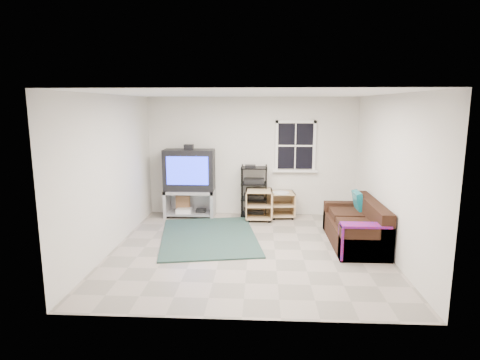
# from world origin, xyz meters

# --- Properties ---
(room) EXTENTS (4.60, 4.62, 4.60)m
(room) POSITION_xyz_m (0.95, 2.27, 1.48)
(room) COLOR gray
(room) RESTS_ON ground
(tv_unit) EXTENTS (1.08, 0.54, 1.59)m
(tv_unit) POSITION_xyz_m (-1.35, 2.01, 0.87)
(tv_unit) COLOR #A0A0A8
(tv_unit) RESTS_ON ground
(av_rack) EXTENTS (0.57, 0.41, 1.14)m
(av_rack) POSITION_xyz_m (0.05, 2.07, 0.49)
(av_rack) COLOR black
(av_rack) RESTS_ON ground
(side_table_left) EXTENTS (0.56, 0.56, 0.65)m
(side_table_left) POSITION_xyz_m (0.16, 1.86, 0.35)
(side_table_left) COLOR tan
(side_table_left) RESTS_ON ground
(side_table_right) EXTENTS (0.55, 0.56, 0.59)m
(side_table_right) POSITION_xyz_m (0.67, 2.05, 0.33)
(side_table_right) COLOR tan
(side_table_right) RESTS_ON ground
(sofa) EXTENTS (0.82, 1.84, 0.84)m
(sofa) POSITION_xyz_m (1.90, 0.38, 0.30)
(sofa) COLOR black
(sofa) RESTS_ON ground
(shag_rug) EXTENTS (2.10, 2.63, 0.03)m
(shag_rug) POSITION_xyz_m (-0.76, 0.59, 0.01)
(shag_rug) COLOR #311E16
(shag_rug) RESTS_ON ground
(paper_bag) EXTENTS (0.33, 0.24, 0.44)m
(paper_bag) POSITION_xyz_m (-1.54, 2.15, 0.22)
(paper_bag) COLOR #9D6746
(paper_bag) RESTS_ON ground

